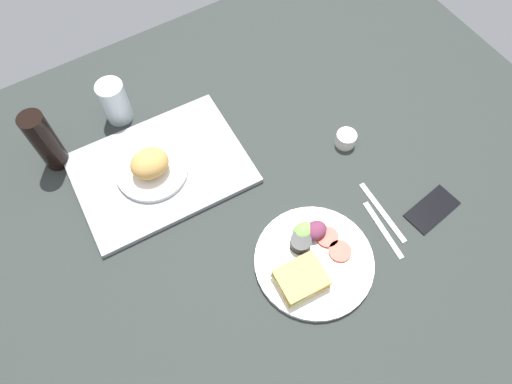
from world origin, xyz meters
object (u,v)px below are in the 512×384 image
at_px(soda_bottle, 45,141).
at_px(espresso_cup, 346,139).
at_px(plate_with_salad, 311,260).
at_px(cell_phone, 432,209).
at_px(fork, 383,229).
at_px(serving_tray, 161,169).
at_px(drinking_glass, 115,102).
at_px(knife, 382,212).
at_px(bread_plate_near, 151,166).

relative_size(soda_bottle, espresso_cup, 3.42).
bearing_deg(plate_with_salad, cell_phone, -7.34).
bearing_deg(soda_bottle, fork, -44.76).
bearing_deg(serving_tray, fork, -48.22).
bearing_deg(plate_with_salad, espresso_cup, 40.42).
height_order(drinking_glass, knife, drinking_glass).
xyz_separation_m(fork, knife, (0.03, 0.04, 0.00)).
height_order(plate_with_salad, soda_bottle, soda_bottle).
bearing_deg(cell_phone, bread_plate_near, 132.65).
xyz_separation_m(soda_bottle, cell_phone, (0.77, -0.65, -0.09)).
bearing_deg(knife, soda_bottle, 51.27).
xyz_separation_m(serving_tray, knife, (0.43, -0.41, -0.01)).
height_order(plate_with_salad, knife, plate_with_salad).
bearing_deg(knife, serving_tray, 49.30).
distance_m(plate_with_salad, knife, 0.24).
xyz_separation_m(drinking_glass, knife, (0.45, -0.64, -0.06)).
distance_m(serving_tray, fork, 0.61).
height_order(drinking_glass, cell_phone, drinking_glass).
distance_m(serving_tray, plate_with_salad, 0.47).
bearing_deg(espresso_cup, bread_plate_near, 159.97).
xyz_separation_m(espresso_cup, knife, (-0.05, -0.22, -0.02)).
relative_size(serving_tray, espresso_cup, 8.04).
bearing_deg(espresso_cup, fork, -106.03).
xyz_separation_m(drinking_glass, cell_phone, (0.57, -0.70, -0.06)).
relative_size(plate_with_salad, soda_bottle, 1.51).
distance_m(plate_with_salad, soda_bottle, 0.74).
distance_m(bread_plate_near, plate_with_salad, 0.48).
height_order(fork, cell_phone, cell_phone).
xyz_separation_m(plate_with_salad, soda_bottle, (-0.42, 0.60, 0.08)).
distance_m(serving_tray, bread_plate_near, 0.04).
height_order(plate_with_salad, fork, plate_with_salad).
relative_size(serving_tray, drinking_glass, 3.46).
bearing_deg(plate_with_salad, fork, -6.66).
xyz_separation_m(bread_plate_near, fork, (0.43, -0.45, -0.04)).
bearing_deg(cell_phone, soda_bottle, 132.23).
bearing_deg(bread_plate_near, cell_phone, -39.41).
distance_m(bread_plate_near, soda_bottle, 0.27).
relative_size(plate_with_salad, drinking_glass, 2.23).
distance_m(serving_tray, cell_phone, 0.72).
bearing_deg(cell_phone, espresso_cup, 95.51).
bearing_deg(cell_phone, plate_with_salad, 164.72).
xyz_separation_m(plate_with_salad, fork, (0.21, -0.02, -0.01)).
distance_m(drinking_glass, soda_bottle, 0.22).
bearing_deg(cell_phone, serving_tray, 131.28).
distance_m(espresso_cup, fork, 0.28).
bearing_deg(drinking_glass, espresso_cup, -39.69).
height_order(espresso_cup, knife, espresso_cup).
distance_m(bread_plate_near, cell_phone, 0.74).
bearing_deg(knife, plate_with_salad, 96.65).
bearing_deg(fork, plate_with_salad, 89.32).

